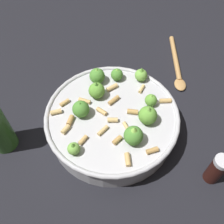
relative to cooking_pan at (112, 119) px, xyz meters
The scene contains 4 objects.
ground_plane 0.04m from the cooking_pan, 118.95° to the right, with size 2.40×2.40×0.00m, color black.
cooking_pan is the anchor object (origin of this frame).
pepper_shaker 0.28m from the cooking_pan, 35.11° to the right, with size 0.04×0.04×0.09m.
wooden_spoon 0.33m from the cooking_pan, 44.55° to the left, with size 0.05×0.26×0.02m.
Camera 1 is at (-0.03, -0.37, 0.59)m, focal length 40.05 mm.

